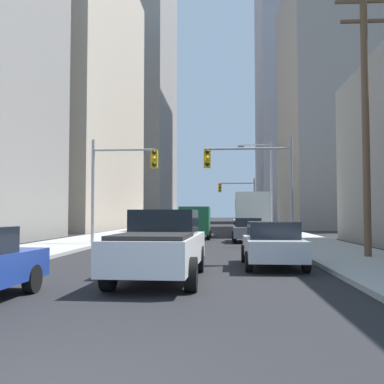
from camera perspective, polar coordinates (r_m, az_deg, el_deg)
The scene contains 17 objects.
sidewalk_left at distance 54.93m, azimuth -5.24°, elevation -4.58°, with size 3.98×160.00×0.15m, color #9E9E99.
sidewalk_right at distance 54.48m, azimuth 9.40°, elevation -4.57°, with size 3.98×160.00×0.15m, color #9E9E99.
city_bus at distance 38.38m, azimuth 7.54°, elevation -2.57°, with size 2.96×11.59×3.40m.
pickup_truck_white at distance 12.20m, azimuth -4.04°, elevation -6.81°, with size 2.20×5.47×1.90m.
cargo_van_green at distance 31.80m, azimuth 0.47°, elevation -3.70°, with size 2.16×5.22×2.26m.
sedan_silver at distance 15.18m, azimuth 10.29°, elevation -6.59°, with size 1.95×4.21×1.52m.
sedan_grey at distance 28.29m, azimuth 7.18°, elevation -4.84°, with size 1.95×4.24×1.52m.
sedan_navy at distance 43.60m, azimuth -2.69°, elevation -4.13°, with size 1.95×4.25×1.52m.
traffic_signal_near_left at distance 25.37m, azimuth -9.12°, elevation 2.33°, with size 3.79×0.44×6.00m.
traffic_signal_near_right at distance 24.79m, azimuth 7.75°, elevation 2.57°, with size 4.91×0.44×6.00m.
traffic_signal_far_right at distance 52.82m, azimuth 5.99°, elevation -0.31°, with size 4.35×0.44×6.00m.
utility_pole_right at distance 18.81m, azimuth 21.39°, elevation 9.30°, with size 2.20×0.28×10.77m.
street_lamp_right at distance 35.81m, azimuth 9.42°, elevation 1.71°, with size 2.75×0.32×7.50m.
building_left_mid_office at distance 58.34m, azimuth -17.95°, elevation 11.97°, with size 18.53×28.47×33.05m, color #B7A893.
building_left_far_tower at distance 99.76m, azimuth -9.66°, elevation 14.24°, with size 23.03×29.56×61.92m, color gray.
building_right_mid_block at distance 59.57m, azimuth 19.99°, elevation 10.45°, with size 16.60×18.13×30.55m, color gray.
building_right_far_highrise at distance 100.38m, azimuth 13.53°, elevation 12.83°, with size 17.09×20.91×57.42m, color #93939E.
Camera 1 is at (1.76, -4.21, 1.79)m, focal length 41.51 mm.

